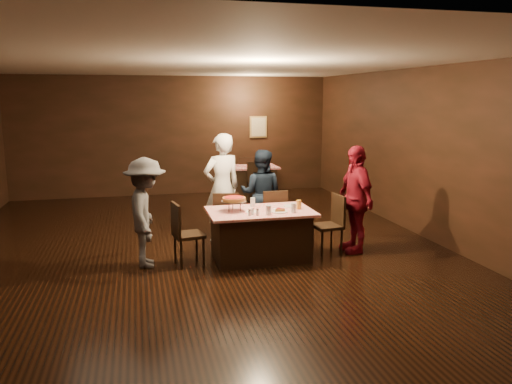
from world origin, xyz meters
TOP-DOWN VIEW (x-y plane):
  - room at (0.00, 0.01)m, footprint 10.00×10.04m
  - main_table at (0.85, -0.65)m, footprint 1.60×1.00m
  - back_table at (1.82, 4.20)m, footprint 1.30×0.90m
  - chair_far_left at (0.45, 0.10)m, footprint 0.49×0.49m
  - chair_far_right at (1.25, 0.10)m, footprint 0.42×0.42m
  - chair_end_left at (-0.25, -0.65)m, footprint 0.49×0.49m
  - chair_end_right at (1.95, -0.65)m, footprint 0.46×0.46m
  - chair_back_near at (1.82, 3.50)m, footprint 0.43×0.43m
  - chair_back_far at (1.82, 4.80)m, footprint 0.46×0.46m
  - diner_white_jacket at (0.46, 0.50)m, footprint 0.78×0.63m
  - diner_navy_hoodie at (1.18, 0.60)m, footprint 0.94×0.86m
  - diner_grey_knit at (-0.86, -0.57)m, footprint 0.64×1.07m
  - diner_red_shirt at (2.43, -0.62)m, footprint 0.45×1.03m
  - pizza_stand at (0.45, -0.60)m, footprint 0.38×0.38m
  - plate_with_slice at (1.10, -0.83)m, footprint 0.25×0.25m
  - plate_empty at (1.40, -0.50)m, footprint 0.25×0.25m
  - glass_front_left at (0.90, -0.95)m, footprint 0.08×0.08m
  - glass_front_right at (1.30, -0.90)m, footprint 0.08×0.08m
  - glass_amber at (1.45, -0.70)m, footprint 0.08×0.08m
  - glass_back at (0.80, -0.35)m, footprint 0.08×0.08m
  - condiments at (0.67, -0.93)m, footprint 0.17×0.10m
  - napkin_center at (1.15, -0.65)m, footprint 0.19×0.19m
  - napkin_left at (0.70, -0.70)m, footprint 0.21×0.21m

SIDE VIEW (x-z plane):
  - main_table at x=0.85m, z-range 0.00..0.77m
  - back_table at x=1.82m, z-range 0.00..0.77m
  - chair_far_left at x=0.45m, z-range 0.00..0.95m
  - chair_far_right at x=1.25m, z-range 0.00..0.95m
  - chair_end_left at x=-0.25m, z-range 0.00..0.95m
  - chair_end_right at x=1.95m, z-range 0.00..0.95m
  - chair_back_near at x=1.82m, z-range 0.00..0.95m
  - chair_back_far at x=1.82m, z-range 0.00..0.95m
  - napkin_center at x=1.15m, z-range 0.77..0.78m
  - napkin_left at x=0.70m, z-range 0.77..0.78m
  - plate_empty at x=1.40m, z-range 0.77..0.78m
  - diner_navy_hoodie at x=1.18m, z-range 0.00..1.57m
  - plate_with_slice at x=1.10m, z-range 0.76..0.83m
  - diner_grey_knit at x=-0.86m, z-range 0.00..1.62m
  - condiments at x=0.67m, z-range 0.77..0.87m
  - glass_front_left at x=0.90m, z-range 0.77..0.91m
  - glass_front_right at x=1.30m, z-range 0.77..0.91m
  - glass_amber at x=1.45m, z-range 0.77..0.91m
  - glass_back at x=0.80m, z-range 0.77..0.91m
  - diner_red_shirt at x=2.43m, z-range 0.00..1.73m
  - diner_white_jacket at x=0.46m, z-range 0.00..1.87m
  - pizza_stand at x=0.45m, z-range 0.84..1.06m
  - room at x=0.00m, z-range 0.63..3.65m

